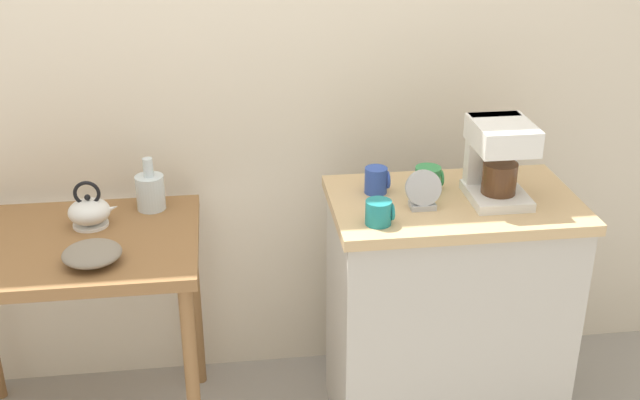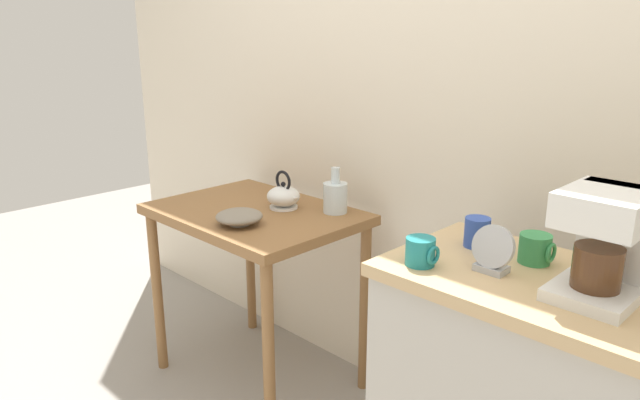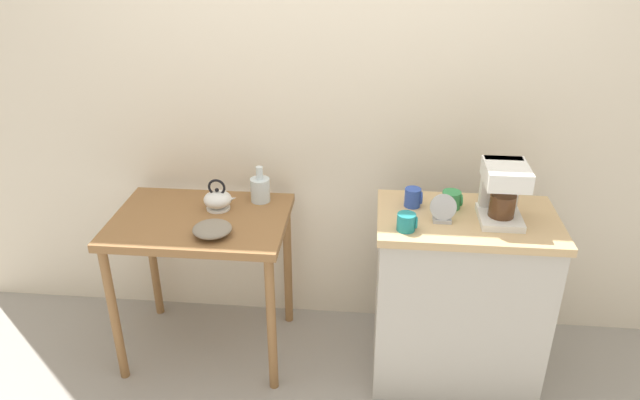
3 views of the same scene
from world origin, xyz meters
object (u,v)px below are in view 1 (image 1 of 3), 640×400
Objects in this scene: glass_carafe_vase at (150,191)px; mug_dark_teal at (379,212)px; table_clock at (423,192)px; bowl_stoneware at (92,254)px; coffee_maker at (498,156)px; mug_tall_green at (428,179)px; mug_blue at (377,180)px; teakettle at (90,211)px.

mug_dark_teal is at bearing -30.81° from glass_carafe_vase.
bowl_stoneware is at bearing -177.90° from table_clock.
coffee_maker reaches higher than mug_tall_green.
mug_blue is 0.69× the size of table_clock.
teakettle is 1.08m from table_clock.
bowl_stoneware is at bearing -112.39° from glass_carafe_vase.
mug_blue is (0.93, -0.09, 0.10)m from teakettle.
mug_dark_teal is (0.71, -0.42, 0.08)m from glass_carafe_vase.
teakettle is 1.94× the size of mug_dark_teal.
bowl_stoneware is at bearing -170.73° from mug_tall_green.
glass_carafe_vase reaches higher than mug_dark_teal.
table_clock is (0.86, -0.33, 0.09)m from glass_carafe_vase.
mug_tall_green is (0.92, -0.19, 0.08)m from glass_carafe_vase.
bowl_stoneware is 0.68× the size of coffee_maker.
coffee_maker is 0.24m from mug_tall_green.
mug_tall_green is at bearing 69.00° from table_clock.
mug_tall_green is (1.07, 0.17, 0.11)m from bowl_stoneware.
coffee_maker is 0.39m from mug_blue.
mug_tall_green is at bearing 156.75° from coffee_maker.
table_clock is (0.16, 0.09, 0.02)m from mug_dark_teal.
mug_dark_teal is at bearing -132.48° from mug_tall_green.
mug_blue is at bearing 167.22° from coffee_maker.
bowl_stoneware is at bearing -81.78° from teakettle.
table_clock is (-0.25, -0.05, -0.09)m from coffee_maker.
teakettle is 0.94m from mug_blue.
mug_blue is (-0.37, 0.08, -0.10)m from coffee_maker.
teakettle is 0.95m from mug_dark_teal.
mug_blue is 0.23m from mug_dark_teal.
teakettle is 1.11m from mug_tall_green.
coffee_maker is at bearing -23.25° from mug_tall_green.
table_clock is at bearing -168.15° from coffee_maker.
teakettle is 1.93× the size of mug_blue.
teakettle is at bearing 168.09° from table_clock.
glass_carafe_vase reaches higher than bowl_stoneware.
mug_blue is (0.89, 0.17, 0.12)m from bowl_stoneware.
mug_tall_green is 0.15m from table_clock.
glass_carafe_vase is at bearing 165.41° from mug_blue.
glass_carafe_vase reaches higher than teakettle.
table_clock is (1.05, -0.22, 0.11)m from teakettle.
glass_carafe_vase is 1.16m from coffee_maker.
mug_dark_teal reaches higher than bowl_stoneware.
glass_carafe_vase is 0.83m from mug_dark_teal.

